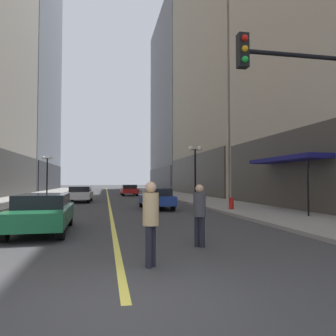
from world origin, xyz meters
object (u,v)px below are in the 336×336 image
at_px(car_green, 42,211).
at_px(pedestrian_with_orange_bag, 200,210).
at_px(car_blue, 156,198).
at_px(car_red, 129,190).
at_px(car_white, 80,193).
at_px(street_lamp_right_mid, 195,162).
at_px(traffic_light_near_right, 317,109).
at_px(pedestrian_in_tan_trench, 151,217).
at_px(street_lamp_left_far, 47,167).
at_px(fire_hydrant_right, 231,205).

relative_size(car_green, pedestrian_with_orange_bag, 2.78).
xyz_separation_m(car_blue, car_red, (-0.35, 18.69, -0.00)).
xyz_separation_m(car_blue, car_white, (-5.25, 7.94, 0.00)).
bearing_deg(car_red, street_lamp_right_mid, -75.90).
bearing_deg(pedestrian_with_orange_bag, traffic_light_near_right, -12.62).
bearing_deg(car_green, street_lamp_right_mid, 52.73).
xyz_separation_m(car_red, pedestrian_in_tan_trench, (-1.90, -32.27, 0.32)).
distance_m(car_blue, traffic_light_near_right, 13.12).
relative_size(car_white, pedestrian_in_tan_trench, 2.55).
bearing_deg(street_lamp_left_far, car_green, -80.75).
relative_size(pedestrian_in_tan_trench, fire_hydrant_right, 2.22).
bearing_deg(car_white, fire_hydrant_right, -48.62).
bearing_deg(car_red, pedestrian_in_tan_trench, -93.38).
xyz_separation_m(car_white, street_lamp_right_mid, (8.78, -4.65, 2.54)).
relative_size(traffic_light_near_right, street_lamp_right_mid, 1.28).
relative_size(car_red, pedestrian_with_orange_bag, 2.43).
bearing_deg(traffic_light_near_right, street_lamp_right_mid, 86.20).
bearing_deg(car_white, street_lamp_left_far, 117.06).
height_order(car_red, street_lamp_left_far, street_lamp_left_far).
bearing_deg(street_lamp_right_mid, pedestrian_with_orange_bag, -105.47).
xyz_separation_m(car_blue, fire_hydrant_right, (4.02, -2.59, -0.32)).
relative_size(car_green, car_red, 1.14).
xyz_separation_m(pedestrian_with_orange_bag, traffic_light_near_right, (3.13, -0.70, 2.76)).
distance_m(car_blue, street_lamp_right_mid, 5.45).
bearing_deg(car_green, traffic_light_near_right, -28.07).
xyz_separation_m(car_white, traffic_light_near_right, (7.73, -20.47, 3.02)).
relative_size(car_blue, car_red, 1.07).
xyz_separation_m(car_red, pedestrian_with_orange_bag, (-0.32, -30.52, 0.27)).
bearing_deg(pedestrian_in_tan_trench, street_lamp_right_mid, 71.11).
distance_m(traffic_light_near_right, street_lamp_left_far, 30.68).
bearing_deg(car_blue, street_lamp_right_mid, 43.02).
xyz_separation_m(car_green, car_red, (5.00, 27.05, -0.00)).
height_order(pedestrian_in_tan_trench, street_lamp_left_far, street_lamp_left_far).
bearing_deg(fire_hydrant_right, car_green, -148.36).
bearing_deg(pedestrian_with_orange_bag, car_blue, 86.80).
bearing_deg(pedestrian_with_orange_bag, street_lamp_left_far, 107.31).
height_order(traffic_light_near_right, fire_hydrant_right, traffic_light_near_right).
relative_size(traffic_light_near_right, street_lamp_left_far, 1.28).
distance_m(pedestrian_in_tan_trench, traffic_light_near_right, 5.54).
distance_m(car_red, fire_hydrant_right, 21.73).
bearing_deg(fire_hydrant_right, street_lamp_left_far, 125.86).
height_order(car_white, traffic_light_near_right, traffic_light_near_right).
bearing_deg(street_lamp_right_mid, car_green, -127.27).
distance_m(car_green, pedestrian_with_orange_bag, 5.83).
relative_size(pedestrian_with_orange_bag, traffic_light_near_right, 0.30).
relative_size(car_white, pedestrian_with_orange_bag, 2.67).
distance_m(car_green, pedestrian_in_tan_trench, 6.08).
bearing_deg(car_blue, fire_hydrant_right, -32.80).
bearing_deg(pedestrian_in_tan_trench, car_blue, 80.60).
bearing_deg(pedestrian_with_orange_bag, car_red, 89.41).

